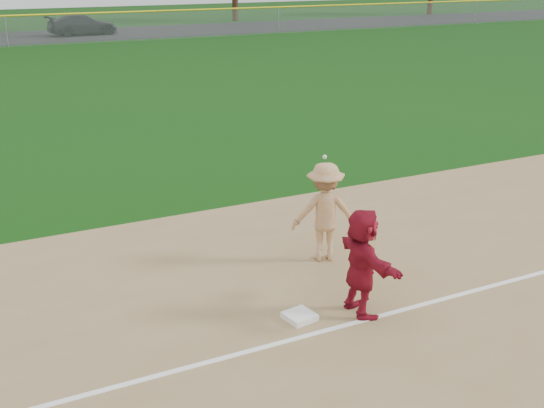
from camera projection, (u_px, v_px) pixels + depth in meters
name	position (u px, v px, depth m)	size (l,w,h in m)	color
ground	(313.00, 306.00, 11.14)	(160.00, 160.00, 0.00)	#0E3A0B
foul_line	(339.00, 327.00, 10.46)	(60.00, 0.10, 0.01)	white
first_base	(300.00, 316.00, 10.68)	(0.44, 0.44, 0.10)	white
base_runner	(362.00, 262.00, 10.61)	(1.63, 0.52, 1.76)	maroon
car_right	(82.00, 25.00, 51.97)	(2.13, 5.23, 1.52)	black
first_base_play	(325.00, 212.00, 12.57)	(1.38, 1.36, 2.29)	#A5A5A8
outfield_fence	(4.00, 16.00, 44.11)	(110.00, 0.12, 110.00)	#999EA0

